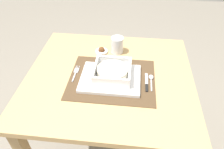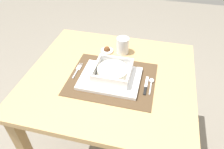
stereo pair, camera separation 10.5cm
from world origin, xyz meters
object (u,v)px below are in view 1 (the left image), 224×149
object	(u,v)px
spoon	(151,79)
drinking_glass	(117,46)
dining_table	(110,91)
butter_knife	(147,83)
porridge_bowl	(112,72)
condiment_saucer	(102,51)
fork	(76,72)

from	to	relation	value
spoon	drinking_glass	bearing A→B (deg)	132.65
drinking_glass	spoon	bearing A→B (deg)	-49.95
dining_table	spoon	xyz separation A→B (m)	(0.21, -0.01, 0.12)
spoon	drinking_glass	xyz separation A→B (m)	(-0.19, 0.23, 0.04)
drinking_glass	dining_table	bearing A→B (deg)	-95.43
butter_knife	drinking_glass	size ratio (longest dim) A/B	1.37
porridge_bowl	butter_knife	distance (m)	0.18
butter_knife	drinking_glass	distance (m)	0.31
butter_knife	drinking_glass	xyz separation A→B (m)	(-0.17, 0.26, 0.04)
porridge_bowl	condiment_saucer	bearing A→B (deg)	111.71
fork	condiment_saucer	bearing A→B (deg)	61.37
porridge_bowl	condiment_saucer	distance (m)	0.24
porridge_bowl	dining_table	bearing A→B (deg)	130.25
butter_knife	condiment_saucer	distance (m)	0.36
condiment_saucer	fork	bearing A→B (deg)	-117.70
porridge_bowl	butter_knife	world-z (taller)	porridge_bowl
dining_table	condiment_saucer	bearing A→B (deg)	109.29
drinking_glass	condiment_saucer	distance (m)	0.10
dining_table	spoon	distance (m)	0.24
drinking_glass	butter_knife	bearing A→B (deg)	-57.25
porridge_bowl	drinking_glass	distance (m)	0.24
porridge_bowl	condiment_saucer	xyz separation A→B (m)	(-0.09, 0.22, -0.03)
fork	drinking_glass	bearing A→B (deg)	46.91
butter_knife	spoon	bearing A→B (deg)	57.78
dining_table	drinking_glass	bearing A→B (deg)	84.57
spoon	porridge_bowl	bearing A→B (deg)	-175.07
porridge_bowl	drinking_glass	size ratio (longest dim) A/B	1.90
dining_table	fork	xyz separation A→B (m)	(-0.17, -0.00, 0.12)
dining_table	fork	world-z (taller)	fork
porridge_bowl	butter_knife	size ratio (longest dim) A/B	1.38
porridge_bowl	fork	distance (m)	0.20
fork	condiment_saucer	xyz separation A→B (m)	(0.11, 0.20, 0.00)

